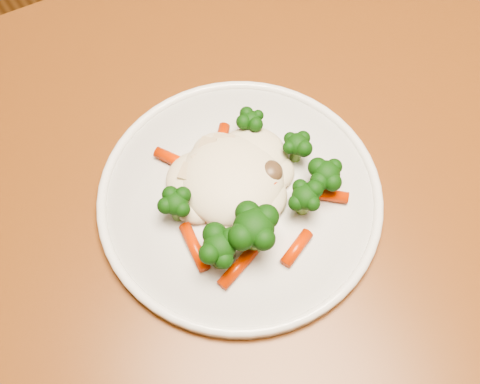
{
  "coord_description": "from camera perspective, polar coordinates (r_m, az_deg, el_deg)",
  "views": [
    {
      "loc": [
        -0.06,
        -0.17,
        1.3
      ],
      "look_at": [
        0.1,
        0.06,
        0.77
      ],
      "focal_mm": 45.0,
      "sensor_mm": 36.0,
      "label": 1
    }
  ],
  "objects": [
    {
      "name": "plate",
      "position": [
        0.61,
        0.0,
        -0.61
      ],
      "size": [
        0.29,
        0.29,
        0.01
      ],
      "primitive_type": "cylinder",
      "color": "white",
      "rests_on": "dining_table"
    },
    {
      "name": "meal",
      "position": [
        0.59,
        0.38,
        0.2
      ],
      "size": [
        0.18,
        0.18,
        0.05
      ],
      "color": "beige",
      "rests_on": "plate"
    },
    {
      "name": "dining_table",
      "position": [
        0.7,
        0.47,
        -7.08
      ],
      "size": [
        1.28,
        0.93,
        0.75
      ],
      "rotation": [
        0.0,
        0.0,
        -0.12
      ],
      "color": "brown",
      "rests_on": "ground"
    }
  ]
}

